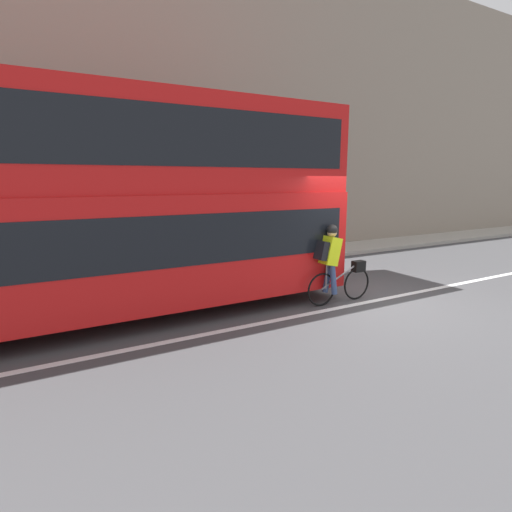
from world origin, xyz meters
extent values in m
plane|color=#424244|center=(0.00, 0.00, 0.00)|extent=(80.00, 80.00, 0.00)
cube|color=silver|center=(0.00, -0.15, 0.00)|extent=(50.00, 0.14, 0.01)
cube|color=#A8A399|center=(0.00, 4.70, 0.06)|extent=(60.00, 1.68, 0.12)
cube|color=gray|center=(0.00, 5.69, 4.78)|extent=(60.00, 0.30, 9.56)
cylinder|color=black|center=(-2.09, 1.46, 0.49)|extent=(0.99, 0.30, 0.99)
cube|color=red|center=(-5.01, 1.46, 1.25)|extent=(9.43, 2.43, 1.90)
cube|color=black|center=(-5.01, 1.46, 1.47)|extent=(9.06, 2.45, 0.83)
cube|color=red|center=(-5.01, 1.46, 3.01)|extent=(9.43, 2.34, 1.63)
cube|color=black|center=(-5.01, 1.46, 3.09)|extent=(9.06, 2.36, 0.91)
torus|color=black|center=(-0.06, 0.12, 0.33)|extent=(0.66, 0.04, 0.66)
torus|color=black|center=(-0.96, 0.12, 0.33)|extent=(0.66, 0.04, 0.66)
cylinder|color=slate|center=(-0.51, 0.12, 0.54)|extent=(0.92, 0.03, 0.45)
cylinder|color=slate|center=(-0.86, 0.12, 0.57)|extent=(0.03, 0.03, 0.48)
cube|color=black|center=(-0.03, 0.12, 0.70)|extent=(0.26, 0.16, 0.22)
cube|color=#D8EA19|center=(-0.79, 0.12, 1.08)|extent=(0.37, 0.32, 0.58)
cube|color=black|center=(-0.99, 0.12, 1.10)|extent=(0.21, 0.26, 0.38)
cylinder|color=#384C7A|center=(-0.75, 0.21, 0.52)|extent=(0.21, 0.11, 0.59)
cylinder|color=#384C7A|center=(-0.75, 0.03, 0.52)|extent=(0.19, 0.11, 0.59)
sphere|color=tan|center=(-0.75, 0.12, 1.44)|extent=(0.19, 0.19, 0.19)
sphere|color=black|center=(-0.75, 0.12, 1.48)|extent=(0.21, 0.21, 0.21)
cylinder|color=#59595B|center=(-5.24, 4.61, 1.28)|extent=(0.07, 0.07, 2.32)
cube|color=#1959B2|center=(-5.24, 4.57, 2.21)|extent=(0.36, 0.02, 0.36)
camera|label=1|loc=(-5.72, -5.80, 2.43)|focal=28.00mm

